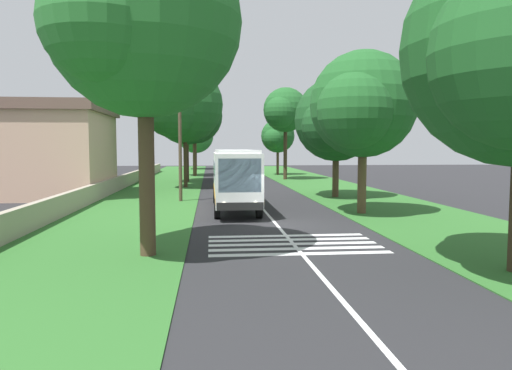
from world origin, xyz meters
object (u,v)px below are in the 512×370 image
coach_bus (234,175)px  roadside_tree_right_0 (334,122)px  roadside_tree_left_0 (195,136)px  roadside_tree_left_2 (182,107)px  roadside_tree_right_4 (361,107)px  trailing_car_1 (225,175)px  roadside_tree_left_1 (193,117)px  roadside_tree_right_3 (277,137)px  trailing_minibus_0 (244,162)px  roadside_tree_left_4 (141,25)px  roadside_tree_right_1 (284,111)px  roadside_tree_left_3 (184,115)px  trailing_car_2 (249,172)px  trailing_car_0 (228,180)px  roadside_building (42,150)px  utility_pole (180,136)px

coach_bus → roadside_tree_right_0: roadside_tree_right_0 is taller
roadside_tree_left_0 → roadside_tree_left_2: 39.72m
roadside_tree_left_2 → roadside_tree_right_4: bearing=-150.0°
coach_bus → trailing_car_1: (25.62, -0.18, -1.48)m
roadside_tree_left_1 → roadside_tree_right_4: size_ratio=1.27×
coach_bus → roadside_tree_left_2: (16.62, 4.14, 5.63)m
roadside_tree_right_4 → roadside_tree_right_0: bearing=-5.6°
coach_bus → roadside_tree_right_3: roadside_tree_right_3 is taller
trailing_minibus_0 → roadside_tree_left_4: roadside_tree_left_4 is taller
coach_bus → roadside_tree_right_1: (27.21, -7.37, 6.08)m
roadside_tree_left_1 → roadside_tree_right_3: 12.03m
roadside_tree_right_0 → roadside_tree_right_4: bearing=174.4°
coach_bus → roadside_tree_left_0: bearing=4.3°
roadside_tree_left_4 → roadside_tree_left_2: bearing=0.5°
trailing_car_1 → roadside_tree_left_3: (-1.26, 4.53, 6.81)m
trailing_car_2 → roadside_tree_right_4: bearing=-174.7°
roadside_tree_left_1 → roadside_tree_right_3: size_ratio=1.52×
roadside_tree_left_0 → roadside_tree_right_4: 60.26m
roadside_tree_left_3 → roadside_tree_left_4: 36.92m
trailing_car_0 → roadside_tree_right_3: 21.82m
coach_bus → roadside_tree_left_3: size_ratio=1.00×
roadside_tree_left_3 → roadside_tree_left_4: bearing=-179.3°
trailing_car_0 → roadside_tree_left_0: roadside_tree_left_0 is taller
roadside_tree_right_4 → roadside_building: 25.45m
trailing_car_0 → roadside_tree_left_1: roadside_tree_left_1 is taller
roadside_tree_left_1 → roadside_tree_left_0: bearing=1.4°
coach_bus → roadside_tree_left_3: roadside_tree_left_3 is taller
roadside_tree_left_0 → roadside_tree_right_3: (-19.17, -12.15, -0.51)m
trailing_car_1 → roadside_tree_right_3: bearing=-33.9°
coach_bus → roadside_tree_right_3: size_ratio=1.42×
roadside_tree_right_0 → roadside_tree_right_4: (-9.48, 0.93, 0.37)m
roadside_tree_left_0 → roadside_tree_left_4: size_ratio=0.79×
coach_bus → utility_pole: size_ratio=1.24×
trailing_car_0 → roadside_tree_left_3: (7.10, 4.62, 6.81)m
trailing_car_1 → roadside_tree_left_3: roadside_tree_left_3 is taller
roadside_tree_left_1 → roadside_building: (-26.08, 11.13, -4.33)m
roadside_tree_left_1 → roadside_tree_left_3: roadside_tree_left_1 is taller
trailing_car_1 → roadside_tree_right_4: 29.85m
roadside_tree_right_1 → trailing_car_0: bearing=144.5°
roadside_tree_right_0 → utility_pole: roadside_tree_right_0 is taller
roadside_tree_right_0 → utility_pole: bearing=99.6°
coach_bus → roadside_building: bearing=56.9°
roadside_tree_right_3 → roadside_tree_right_4: roadside_tree_right_4 is taller
trailing_car_1 → roadside_tree_right_4: size_ratio=0.46×
roadside_tree_left_4 → roadside_tree_right_3: (49.69, -11.79, -2.68)m
coach_bus → roadside_tree_left_2: size_ratio=0.96×
trailing_car_1 → roadside_building: roadside_building is taller
roadside_tree_left_3 → roadside_tree_left_4: size_ratio=0.96×
coach_bus → roadside_tree_left_2: 18.03m
trailing_car_1 → trailing_minibus_0: 20.02m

